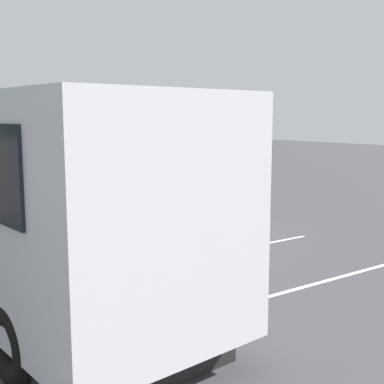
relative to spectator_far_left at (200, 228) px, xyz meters
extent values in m
plane|color=#424247|center=(3.49, -1.75, -1.03)|extent=(80.00, 80.00, 0.00)
cube|color=black|center=(2.24, 1.63, 1.38)|extent=(8.78, 0.54, 1.01)
cube|color=orange|center=(2.23, 1.63, 0.26)|extent=(9.20, 0.56, 0.28)
torus|color=black|center=(-1.43, 1.56, -0.53)|extent=(1.02, 0.38, 1.00)
torus|color=black|center=(-1.56, 3.81, -0.53)|extent=(1.02, 0.38, 1.00)
cylinder|color=black|center=(0.08, 0.00, -0.56)|extent=(0.12, 0.12, 0.76)
cube|color=black|center=(0.08, -0.04, -0.98)|extent=(0.10, 0.26, 0.10)
cylinder|color=black|center=(-0.08, 0.00, -0.56)|extent=(0.12, 0.12, 0.76)
cube|color=black|center=(-0.08, -0.04, -0.98)|extent=(0.10, 0.26, 0.10)
cube|color=silver|center=(0.00, 0.00, 0.14)|extent=(0.38, 0.28, 0.63)
cylinder|color=silver|center=(0.24, 0.00, 0.15)|extent=(0.09, 0.09, 0.60)
sphere|color=tan|center=(0.24, 0.00, -0.15)|extent=(0.09, 0.09, 0.09)
cylinder|color=silver|center=(-0.24, 0.00, 0.15)|extent=(0.09, 0.09, 0.60)
sphere|color=tan|center=(-0.24, 0.00, -0.15)|extent=(0.09, 0.09, 0.09)
sphere|color=tan|center=(0.00, 0.00, 0.59)|extent=(0.23, 0.23, 0.23)
cylinder|color=#473823|center=(0.98, 0.28, -0.55)|extent=(0.12, 0.12, 0.78)
cube|color=black|center=(0.98, 0.24, -0.98)|extent=(0.11, 0.26, 0.10)
cylinder|color=#473823|center=(0.82, 0.28, -0.55)|extent=(0.12, 0.12, 0.78)
cube|color=black|center=(0.82, 0.24, -0.98)|extent=(0.11, 0.26, 0.10)
cube|color=silver|center=(0.90, 0.28, 0.17)|extent=(0.39, 0.29, 0.65)
cylinder|color=silver|center=(1.14, 0.29, 0.19)|extent=(0.09, 0.09, 0.62)
sphere|color=tan|center=(1.14, 0.29, -0.12)|extent=(0.09, 0.09, 0.09)
cylinder|color=silver|center=(0.66, 0.27, 0.19)|extent=(0.09, 0.09, 0.62)
sphere|color=tan|center=(0.66, 0.27, -0.12)|extent=(0.09, 0.09, 0.09)
sphere|color=tan|center=(0.90, 0.28, 0.64)|extent=(0.24, 0.24, 0.24)
cylinder|color=black|center=(1.80, -0.03, -0.56)|extent=(0.15, 0.15, 0.77)
cube|color=black|center=(1.78, -0.06, -0.98)|extent=(0.17, 0.28, 0.10)
cylinder|color=black|center=(1.64, 0.02, -0.56)|extent=(0.15, 0.15, 0.77)
cube|color=black|center=(1.63, -0.02, -0.98)|extent=(0.17, 0.28, 0.10)
cube|color=maroon|center=(1.72, 0.00, 0.15)|extent=(0.44, 0.37, 0.64)
cylinder|color=maroon|center=(1.95, -0.07, 0.17)|extent=(0.11, 0.11, 0.61)
sphere|color=tan|center=(1.95, -0.07, -0.14)|extent=(0.11, 0.11, 0.09)
cylinder|color=maroon|center=(1.49, 0.06, 0.17)|extent=(0.11, 0.11, 0.61)
sphere|color=tan|center=(1.49, 0.06, -0.14)|extent=(0.11, 0.11, 0.09)
sphere|color=tan|center=(1.72, 0.00, 0.61)|extent=(0.29, 0.29, 0.23)
cylinder|color=black|center=(2.96, -0.19, -0.54)|extent=(0.13, 0.13, 0.79)
cube|color=black|center=(2.95, -0.23, -0.98)|extent=(0.13, 0.27, 0.10)
cylinder|color=black|center=(2.80, -0.17, -0.54)|extent=(0.13, 0.13, 0.79)
cube|color=black|center=(2.80, -0.21, -0.98)|extent=(0.13, 0.27, 0.10)
cube|color=silver|center=(2.88, -0.18, 0.18)|extent=(0.41, 0.32, 0.66)
cylinder|color=silver|center=(3.12, -0.21, 0.20)|extent=(0.10, 0.10, 0.63)
sphere|color=tan|center=(3.12, -0.21, -0.11)|extent=(0.10, 0.10, 0.09)
cylinder|color=silver|center=(2.64, -0.16, 0.20)|extent=(0.10, 0.10, 0.63)
sphere|color=tan|center=(2.64, -0.16, -0.11)|extent=(0.10, 0.10, 0.09)
sphere|color=tan|center=(2.88, -0.18, 0.65)|extent=(0.26, 0.26, 0.24)
cylinder|color=#473823|center=(3.86, -0.19, -0.54)|extent=(0.13, 0.13, 0.79)
cube|color=black|center=(3.86, -0.23, -0.98)|extent=(0.11, 0.26, 0.10)
cylinder|color=#473823|center=(3.70, -0.18, -0.54)|extent=(0.13, 0.13, 0.79)
cube|color=black|center=(3.70, -0.22, -0.98)|extent=(0.11, 0.26, 0.10)
cube|color=black|center=(3.78, -0.19, 0.18)|extent=(0.39, 0.30, 0.66)
cylinder|color=black|center=(4.02, -0.20, 0.20)|extent=(0.09, 0.09, 0.63)
sphere|color=tan|center=(4.02, -0.20, -0.11)|extent=(0.09, 0.09, 0.09)
cylinder|color=black|center=(3.54, -0.18, 0.20)|extent=(0.09, 0.09, 0.63)
sphere|color=tan|center=(3.54, -0.18, -0.11)|extent=(0.09, 0.09, 0.09)
sphere|color=tan|center=(3.78, -0.19, 0.65)|extent=(0.25, 0.25, 0.24)
torus|color=black|center=(1.27, 0.83, -0.73)|extent=(0.61, 0.22, 0.60)
cylinder|color=silver|center=(1.27, 0.83, -0.73)|extent=(0.13, 0.12, 0.12)
torus|color=black|center=(-0.16, 0.62, -0.73)|extent=(0.61, 0.22, 0.60)
cylinder|color=silver|center=(-0.16, 0.62, -0.73)|extent=(0.14, 0.14, 0.12)
cylinder|color=silver|center=(1.22, 0.82, -0.38)|extent=(0.32, 0.10, 0.67)
cube|color=#198C33|center=(0.63, 0.73, -0.40)|extent=(0.87, 0.40, 0.36)
cube|color=black|center=(0.15, 0.66, -0.35)|extent=(0.55, 0.29, 0.20)
cylinder|color=silver|center=(0.25, 0.82, -0.61)|extent=(0.46, 0.15, 0.08)
cylinder|color=black|center=(1.17, 0.82, -0.08)|extent=(0.12, 0.58, 0.04)
torus|color=black|center=(5.28, -5.02, -0.73)|extent=(0.60, 0.14, 0.60)
cylinder|color=silver|center=(5.28, -5.02, -0.73)|extent=(0.12, 0.10, 0.12)
torus|color=black|center=(6.38, -5.00, 0.23)|extent=(0.85, 0.15, 0.85)
cylinder|color=silver|center=(6.38, -5.00, 0.23)|extent=(0.12, 0.12, 0.12)
cylinder|color=silver|center=(5.09, -5.03, -0.43)|extent=(0.65, 0.07, 0.37)
cube|color=#198C33|center=(5.56, -5.02, -0.05)|extent=(0.88, 0.30, 0.82)
cube|color=black|center=(5.89, -5.01, 0.30)|extent=(0.53, 0.23, 0.49)
cylinder|color=silver|center=(5.97, -5.15, 0.03)|extent=(0.39, 0.09, 0.36)
cylinder|color=black|center=(4.93, -5.03, -0.17)|extent=(0.05, 0.58, 0.04)
cube|color=black|center=(5.42, -5.02, 0.22)|extent=(0.52, 0.35, 0.55)
sphere|color=black|center=(5.00, -5.03, 0.09)|extent=(0.27, 0.27, 0.26)
cylinder|color=black|center=(5.20, -4.84, 0.03)|extent=(0.46, 0.10, 0.14)
cylinder|color=black|center=(5.76, -4.83, 0.09)|extent=(0.34, 0.11, 0.37)
cylinder|color=black|center=(5.21, -5.20, 0.03)|extent=(0.46, 0.10, 0.14)
cylinder|color=black|center=(5.77, -5.19, 0.09)|extent=(0.34, 0.11, 0.37)
cube|color=white|center=(-1.29, -2.08, -1.02)|extent=(0.26, 3.97, 0.01)
cube|color=white|center=(1.38, -2.08, -1.02)|extent=(0.28, 4.50, 0.01)
cube|color=white|center=(4.05, -2.08, -1.02)|extent=(0.28, 4.61, 0.01)
cube|color=white|center=(6.72, -2.08, -1.02)|extent=(0.25, 3.83, 0.01)
camera|label=1|loc=(-6.98, 5.51, 1.97)|focal=48.13mm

